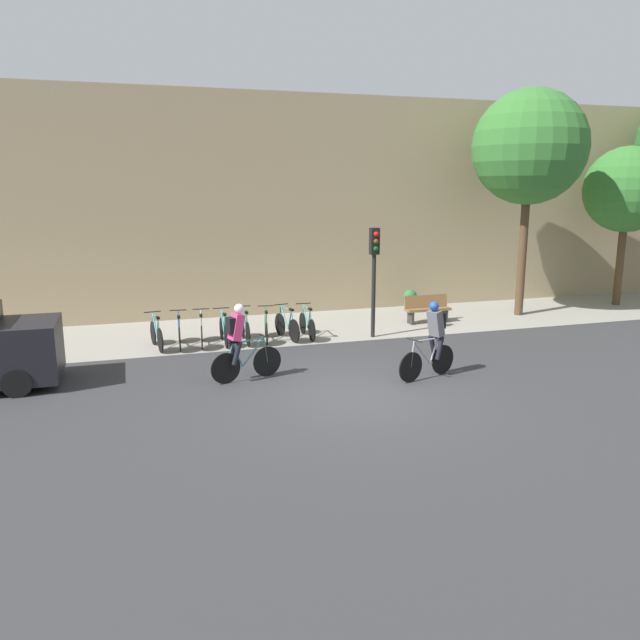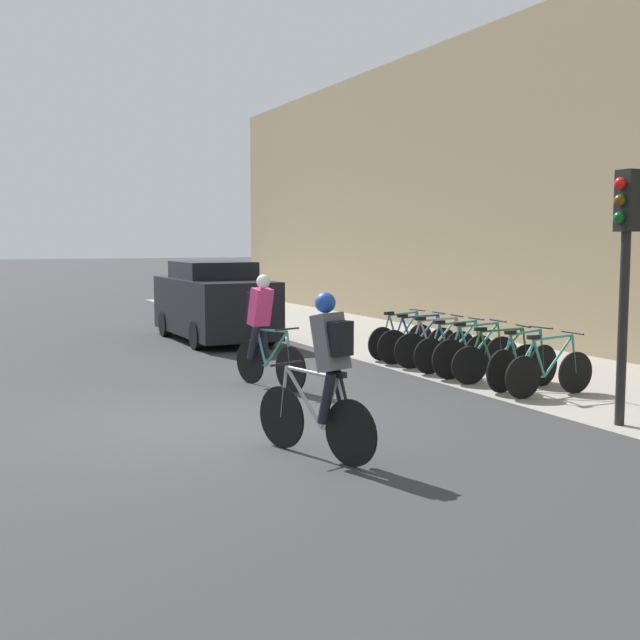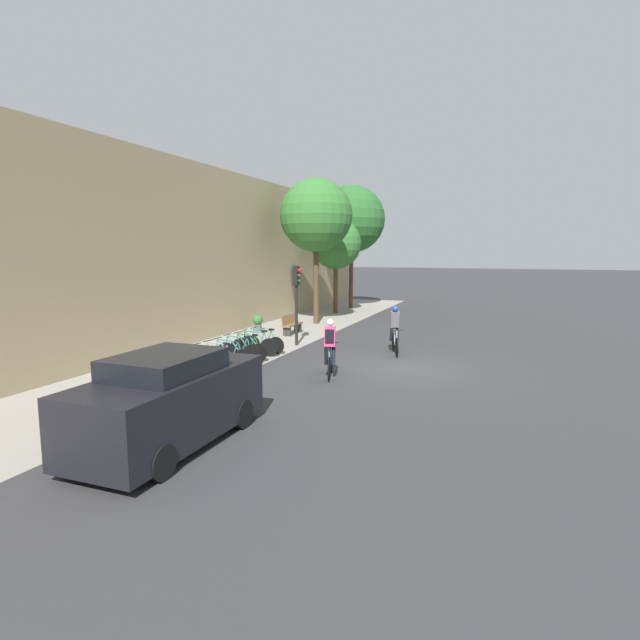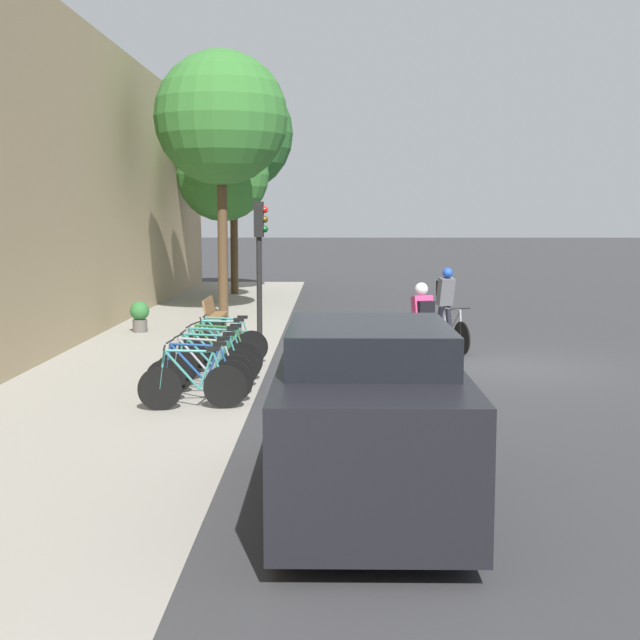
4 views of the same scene
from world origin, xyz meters
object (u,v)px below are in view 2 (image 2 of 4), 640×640
parked_bike_4 (476,354)px  parked_car (214,303)px  parked_bike_0 (401,339)px  parked_bike_6 (523,364)px  cyclist_grey (326,372)px  parked_bike_1 (418,342)px  traffic_light_pole (625,249)px  parked_bike_2 (436,346)px  parked_bike_3 (455,350)px  parked_bike_5 (498,360)px  parked_bike_7 (550,370)px  cyclist_pink (263,328)px

parked_bike_4 → parked_car: parked_car is taller
parked_bike_0 → parked_bike_6: parked_bike_6 is taller
parked_bike_4 → parked_car: size_ratio=0.40×
cyclist_grey → parked_bike_1: 7.09m
parked_bike_1 → parked_bike_6: parked_bike_6 is taller
traffic_light_pole → parked_bike_0: bearing=175.2°
parked_bike_2 → traffic_light_pole: size_ratio=0.52×
parked_bike_2 → parked_bike_3: 0.61m
parked_bike_5 → parked_car: (-7.42, -2.45, 0.51)m
parked_bike_5 → parked_bike_3: bearing=-180.0°
parked_bike_5 → traffic_light_pole: (3.10, -0.52, 1.85)m
parked_bike_5 → parked_bike_7: size_ratio=1.00×
parked_bike_5 → traffic_light_pole: size_ratio=0.51×
cyclist_grey → parked_bike_4: size_ratio=1.03×
parked_bike_1 → parked_bike_6: 3.07m
parked_bike_4 → parked_bike_7: parked_bike_4 is taller
parked_bike_4 → parked_bike_3: bearing=-179.9°
parked_car → parked_bike_5: bearing=18.3°
cyclist_pink → parked_car: (-6.04, 1.13, -0.05)m
cyclist_pink → parked_bike_5: 3.88m
parked_bike_0 → parked_bike_1: 0.61m
parked_bike_0 → parked_bike_6: 3.68m
parked_bike_4 → parked_bike_6: size_ratio=1.06×
parked_bike_2 → parked_bike_6: 2.45m
parked_bike_5 → parked_car: size_ratio=0.38×
parked_bike_3 → parked_bike_5: 1.22m
traffic_light_pole → parked_car: size_ratio=0.74×
parked_bike_0 → parked_bike_6: size_ratio=1.00×
parked_bike_2 → cyclist_pink: bearing=-82.8°
parked_bike_2 → parked_bike_6: bearing=0.0°
parked_bike_4 → traffic_light_pole: traffic_light_pole is taller
parked_bike_3 → parked_bike_2: bearing=179.9°
parked_bike_0 → parked_bike_3: parked_bike_0 is taller
cyclist_grey → parked_bike_0: bearing=142.8°
parked_bike_4 → parked_bike_5: size_ratio=1.05×
parked_bike_2 → traffic_light_pole: 5.30m
cyclist_grey → parked_bike_2: bearing=136.4°
parked_bike_7 → parked_bike_5: bearing=-180.0°
parked_bike_0 → parked_bike_7: 4.29m
parked_bike_0 → parked_bike_1: size_ratio=0.94×
parked_bike_2 → parked_bike_5: bearing=-0.0°
parked_bike_1 → parked_bike_4: parked_bike_4 is taller
parked_bike_0 → traffic_light_pole: 6.45m
cyclist_pink → parked_bike_1: bearing=106.6°
cyclist_pink → parked_car: parked_car is taller
parked_bike_1 → parked_bike_3: bearing=-0.0°
parked_bike_0 → parked_bike_4: size_ratio=0.94×
parked_bike_5 → parked_bike_2: bearing=180.0°
parked_bike_1 → parked_bike_2: bearing=0.1°
cyclist_grey → parked_bike_1: cyclist_grey is taller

